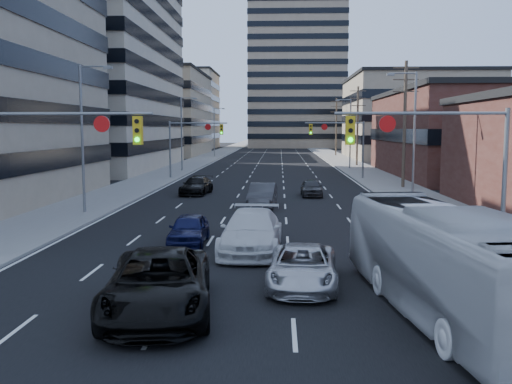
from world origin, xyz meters
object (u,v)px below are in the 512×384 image
object	(u,v)px
white_van	(251,232)
silver_suv	(303,267)
sedan_blue	(189,229)
black_pickup	(158,283)
transit_bus	(445,262)

from	to	relation	value
white_van	silver_suv	distance (m)	5.63
sedan_blue	black_pickup	bearing A→B (deg)	-86.85
white_van	silver_suv	size ratio (longest dim) A/B	1.25
transit_bus	sedan_blue	world-z (taller)	transit_bus
white_van	transit_bus	bearing A→B (deg)	-52.29
black_pickup	sedan_blue	xyz separation A→B (m)	(-0.69, 9.76, -0.19)
black_pickup	sedan_blue	world-z (taller)	black_pickup
white_van	sedan_blue	world-z (taller)	white_van
silver_suv	sedan_blue	distance (m)	8.38
black_pickup	silver_suv	bearing A→B (deg)	27.88
white_van	sedan_blue	xyz separation A→B (m)	(-2.92, 1.54, -0.19)
silver_suv	white_van	bearing A→B (deg)	114.01
black_pickup	white_van	distance (m)	8.51
black_pickup	transit_bus	xyz separation A→B (m)	(8.00, 0.10, 0.67)
white_van	black_pickup	bearing A→B (deg)	-102.89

